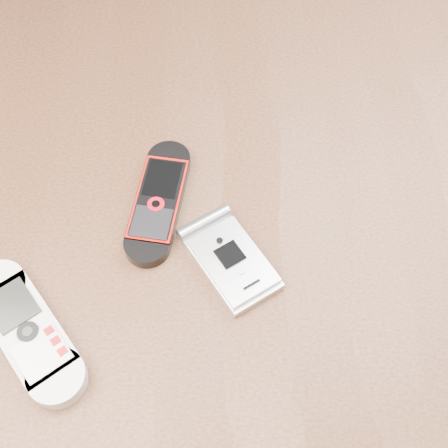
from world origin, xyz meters
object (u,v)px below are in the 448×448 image
Objects in this scene: table at (219,281)px; nokia_white at (27,330)px; motorola_razr at (231,261)px; nokia_black_red at (159,201)px.

nokia_white is (-0.16, -0.10, 0.11)m from table.
motorola_razr is at bearing -74.37° from table.
table is at bearing -4.39° from nokia_white.
nokia_black_red reaches higher than table.
nokia_white reaches higher than nokia_black_red.
motorola_razr reaches higher than table.
table is 11.95× the size of motorola_razr.
table is 8.82× the size of nokia_black_red.
motorola_razr reaches higher than nokia_black_red.
nokia_black_red is at bearing 151.88° from table.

